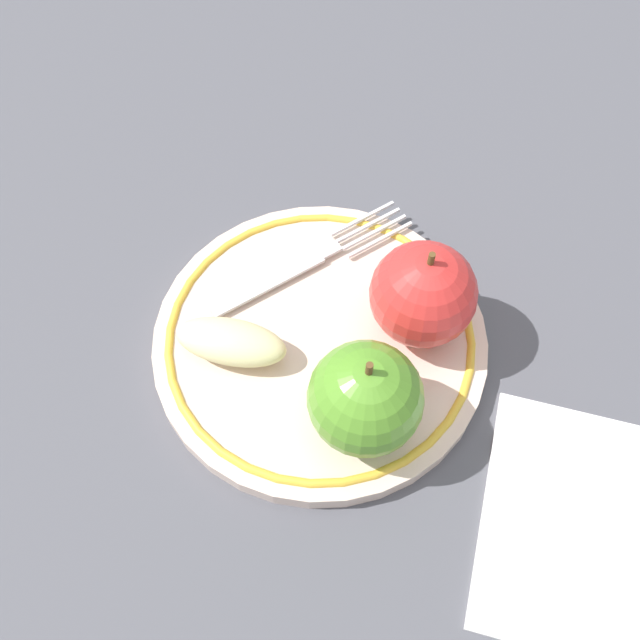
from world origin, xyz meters
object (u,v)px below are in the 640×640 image
object	(u,v)px
plate	(320,340)
napkin_folded	(593,529)
apple_second_whole	(365,398)
fork	(306,263)
apple_slice_front	(231,342)
apple_red_whole	(423,294)

from	to	relation	value
plate	napkin_folded	xyz separation A→B (m)	(0.00, 0.22, -0.01)
apple_second_whole	fork	size ratio (longest dim) A/B	0.50
apple_second_whole	napkin_folded	world-z (taller)	apple_second_whole
plate	fork	distance (m)	0.06
apple_second_whole	apple_slice_front	size ratio (longest dim) A/B	1.05
napkin_folded	apple_red_whole	bearing A→B (deg)	-107.24
apple_slice_front	napkin_folded	world-z (taller)	apple_slice_front
apple_second_whole	plate	bearing A→B (deg)	-119.97
plate	apple_second_whole	xyz separation A→B (m)	(0.04, 0.06, 0.04)
apple_slice_front	fork	world-z (taller)	apple_slice_front
apple_red_whole	fork	world-z (taller)	apple_red_whole
apple_red_whole	apple_second_whole	bearing A→B (deg)	8.60
apple_slice_front	fork	xyz separation A→B (m)	(-0.09, -0.00, -0.01)
apple_red_whole	fork	bearing A→B (deg)	-85.17
fork	napkin_folded	size ratio (longest dim) A/B	1.04
napkin_folded	plate	bearing A→B (deg)	-90.58
plate	fork	world-z (taller)	fork
apple_slice_front	napkin_folded	size ratio (longest dim) A/B	0.49
napkin_folded	apple_slice_front	bearing A→B (deg)	-80.17
apple_red_whole	apple_slice_front	world-z (taller)	apple_red_whole
fork	napkin_folded	xyz separation A→B (m)	(0.04, 0.26, -0.02)
apple_red_whole	plate	bearing A→B (deg)	-44.42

